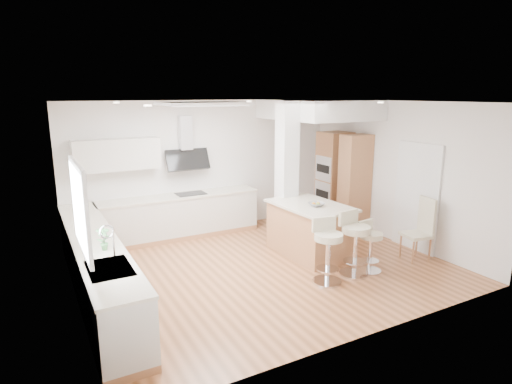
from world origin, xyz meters
TOP-DOWN VIEW (x-y plane):
  - ground at (0.00, 0.00)m, footprint 6.00×6.00m
  - ceiling at (0.00, 0.00)m, footprint 6.00×5.00m
  - wall_back at (0.00, 2.50)m, footprint 6.00×0.04m
  - wall_left at (-3.00, 0.00)m, footprint 0.04×5.00m
  - wall_right at (3.00, 0.00)m, footprint 0.04×5.00m
  - skylight at (-0.79, 0.60)m, footprint 4.10×2.10m
  - window_left at (-2.96, -0.90)m, footprint 0.06×1.28m
  - doorway_right at (2.97, -0.60)m, footprint 0.05×1.00m
  - counter_left at (-2.70, 0.23)m, footprint 0.63×4.50m
  - counter_back at (-0.91, 2.22)m, footprint 3.62×0.63m
  - pillar at (1.05, 0.95)m, footprint 0.35×0.35m
  - soffit at (2.10, 1.40)m, footprint 1.78×2.20m
  - oven_column at (2.68, 1.23)m, footprint 0.63×1.21m
  - peninsula at (1.06, 0.14)m, footprint 1.12×1.62m
  - bar_stool_a at (0.57, -1.01)m, footprint 0.54×0.54m
  - bar_stool_b at (1.14, -0.98)m, footprint 0.54×0.54m
  - bar_stool_c at (1.46, -1.01)m, footprint 0.43×0.43m
  - dining_chair at (2.66, -1.03)m, footprint 0.51×0.51m

SIDE VIEW (x-z plane):
  - ground at x=0.00m, z-range 0.00..0.00m
  - ceiling at x=0.00m, z-range -0.01..0.01m
  - counter_left at x=-2.70m, z-range -0.22..1.13m
  - peninsula at x=1.06m, z-range -0.03..1.00m
  - bar_stool_c at x=1.46m, z-range 0.05..0.92m
  - bar_stool_a at x=0.57m, z-range 0.06..1.10m
  - bar_stool_b at x=1.14m, z-range 0.07..1.14m
  - dining_chair at x=2.66m, z-range 0.04..1.18m
  - counter_back at x=-0.91m, z-range -0.55..1.95m
  - doorway_right at x=2.97m, z-range -0.05..2.05m
  - oven_column at x=2.68m, z-range 0.00..2.10m
  - wall_back at x=0.00m, z-range 0.00..2.80m
  - wall_left at x=-3.00m, z-range 0.00..2.80m
  - wall_right at x=3.00m, z-range 0.00..2.80m
  - pillar at x=1.05m, z-range 0.00..2.80m
  - window_left at x=-2.96m, z-range 1.16..2.23m
  - soffit at x=2.10m, z-range 2.40..2.80m
  - skylight at x=-0.79m, z-range 2.74..2.80m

